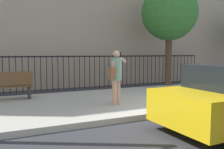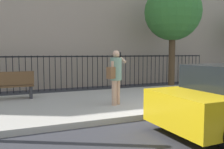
% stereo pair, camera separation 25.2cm
% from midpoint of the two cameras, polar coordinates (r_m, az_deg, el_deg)
% --- Properties ---
extents(ground_plane, '(60.00, 60.00, 0.00)m').
position_cam_midpoint_polar(ground_plane, '(7.14, 15.59, -9.01)').
color(ground_plane, '#333338').
extents(sidewalk, '(28.00, 4.40, 0.15)m').
position_cam_midpoint_polar(sidewalk, '(8.87, 6.22, -5.62)').
color(sidewalk, '#B2ADA3').
rests_on(sidewalk, ground).
extents(iron_fence, '(12.03, 0.04, 1.60)m').
position_cam_midpoint_polar(iron_fence, '(12.04, -2.99, 1.75)').
color(iron_fence, black).
rests_on(iron_fence, ground).
extents(pedestrian_on_phone, '(0.71, 0.62, 1.64)m').
position_cam_midpoint_polar(pedestrian_on_phone, '(7.31, -0.09, 0.25)').
color(pedestrian_on_phone, tan).
rests_on(pedestrian_on_phone, sidewalk).
extents(street_bench, '(1.60, 0.45, 0.95)m').
position_cam_midpoint_polar(street_bench, '(8.77, -24.11, -2.34)').
color(street_bench, brown).
rests_on(street_bench, sidewalk).
extents(street_tree_far, '(2.68, 2.68, 4.99)m').
position_cam_midpoint_polar(street_tree_far, '(12.32, 12.65, 13.84)').
color(street_tree_far, '#4C3823').
rests_on(street_tree_far, ground).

